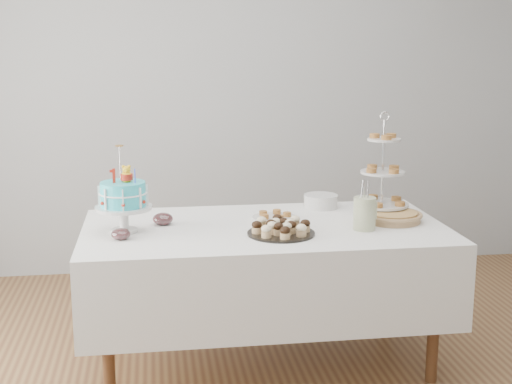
{
  "coord_description": "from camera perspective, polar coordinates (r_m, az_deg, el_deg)",
  "views": [
    {
      "loc": [
        -0.58,
        -3.33,
        1.73
      ],
      "look_at": [
        -0.05,
        0.3,
        0.96
      ],
      "focal_mm": 50.0,
      "sensor_mm": 36.0,
      "label": 1
    }
  ],
  "objects": [
    {
      "name": "pie",
      "position": [
        3.96,
        10.81,
        -1.89
      ],
      "size": [
        0.33,
        0.33,
        0.05
      ],
      "color": "tan",
      "rests_on": "table"
    },
    {
      "name": "birthday_cake",
      "position": [
        3.71,
        -10.54,
        -1.35
      ],
      "size": [
        0.29,
        0.29,
        0.45
      ],
      "rotation": [
        0.0,
        0.0,
        0.03
      ],
      "color": "silver",
      "rests_on": "table"
    },
    {
      "name": "utensil_pitcher",
      "position": [
        3.75,
        8.68,
        -1.61
      ],
      "size": [
        0.12,
        0.12,
        0.26
      ],
      "rotation": [
        0.0,
        0.0,
        -0.04
      ],
      "color": "beige",
      "rests_on": "table"
    },
    {
      "name": "tiered_stand",
      "position": [
        4.04,
        10.11,
        1.53
      ],
      "size": [
        0.3,
        0.3,
        0.59
      ],
      "color": "silver",
      "rests_on": "table"
    },
    {
      "name": "cupcake_tray",
      "position": [
        3.62,
        2.02,
        -2.83
      ],
      "size": [
        0.35,
        0.35,
        0.08
      ],
      "color": "black",
      "rests_on": "table"
    },
    {
      "name": "table",
      "position": [
        3.86,
        0.69,
        -5.99
      ],
      "size": [
        1.92,
        1.02,
        0.77
      ],
      "color": "silver",
      "rests_on": "floor"
    },
    {
      "name": "jam_bowl_b",
      "position": [
        3.85,
        -7.46,
        -2.16
      ],
      "size": [
        0.11,
        0.11,
        0.07
      ],
      "color": "silver",
      "rests_on": "table"
    },
    {
      "name": "pastry_plate",
      "position": [
        3.94,
        1.48,
        -1.94
      ],
      "size": [
        0.24,
        0.24,
        0.04
      ],
      "color": "silver",
      "rests_on": "table"
    },
    {
      "name": "jam_bowl_a",
      "position": [
        3.6,
        -10.76,
        -3.34
      ],
      "size": [
        0.1,
        0.1,
        0.06
      ],
      "color": "silver",
      "rests_on": "table"
    },
    {
      "name": "walls",
      "position": [
        3.4,
        1.52,
        5.49
      ],
      "size": [
        5.04,
        4.04,
        2.7
      ],
      "color": "#999B9E",
      "rests_on": "floor"
    },
    {
      "name": "plate_stack",
      "position": [
        4.22,
        5.2,
        -0.74
      ],
      "size": [
        0.2,
        0.2,
        0.08
      ],
      "color": "silver",
      "rests_on": "table"
    }
  ]
}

